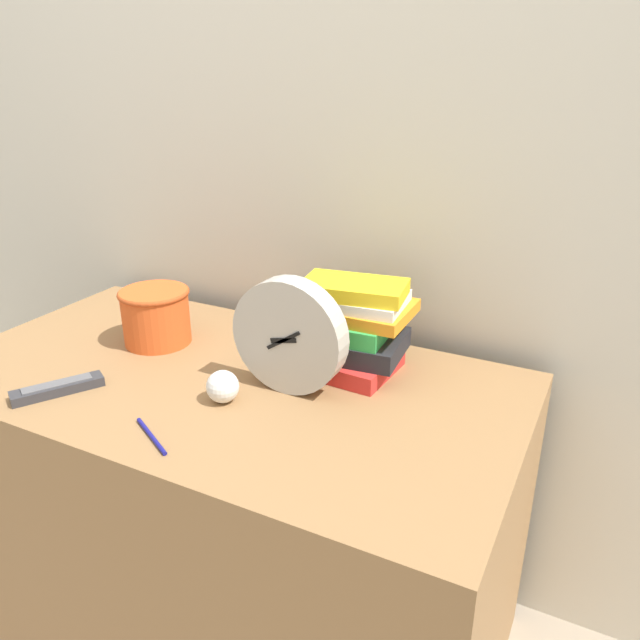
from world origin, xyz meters
name	(u,v)px	position (x,y,z in m)	size (l,w,h in m)	color
wall_back	(310,123)	(0.00, 0.74, 1.20)	(6.00, 0.04, 2.40)	silver
desk	(232,511)	(0.00, 0.34, 0.36)	(1.26, 0.67, 0.71)	olive
desk_clock	(289,336)	(0.16, 0.35, 0.83)	(0.24, 0.05, 0.24)	#B7B2A8
book_stack	(349,326)	(0.22, 0.51, 0.81)	(0.26, 0.21, 0.20)	red
basket	(156,314)	(-0.24, 0.41, 0.78)	(0.17, 0.17, 0.13)	#E05623
tv_remote	(58,388)	(-0.26, 0.13, 0.72)	(0.13, 0.17, 0.02)	#333338
crumpled_paper_ball	(223,387)	(0.06, 0.25, 0.74)	(0.07, 0.07, 0.07)	white
pen	(151,436)	(0.02, 0.08, 0.72)	(0.12, 0.07, 0.01)	navy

